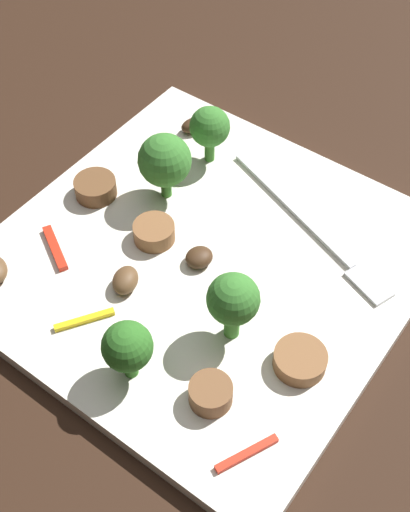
% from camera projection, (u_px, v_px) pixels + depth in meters
% --- Properties ---
extents(ground_plane, '(1.40, 1.40, 0.00)m').
position_uv_depth(ground_plane, '(205.00, 266.00, 0.51)').
color(ground_plane, black).
extents(plate, '(0.30, 0.30, 0.01)m').
position_uv_depth(plate, '(205.00, 261.00, 0.51)').
color(plate, white).
rests_on(plate, ground_plane).
extents(fork, '(0.17, 0.07, 0.00)m').
position_uv_depth(fork, '(317.00, 233.00, 0.51)').
color(fork, silver).
rests_on(fork, plate).
extents(broccoli_floret_0, '(0.04, 0.04, 0.06)m').
position_uv_depth(broccoli_floret_0, '(233.00, 301.00, 0.43)').
color(broccoli_floret_0, '#408630').
rests_on(broccoli_floret_0, plate).
extents(broccoli_floret_1, '(0.03, 0.03, 0.05)m').
position_uv_depth(broccoli_floret_1, '(210.00, 128.00, 0.54)').
color(broccoli_floret_1, '#408630').
rests_on(broccoli_floret_1, plate).
extents(broccoli_floret_2, '(0.04, 0.04, 0.06)m').
position_uv_depth(broccoli_floret_2, '(165.00, 161.00, 0.51)').
color(broccoli_floret_2, '#408630').
rests_on(broccoli_floret_2, plate).
extents(broccoli_floret_3, '(0.03, 0.03, 0.05)m').
position_uv_depth(broccoli_floret_3, '(127.00, 347.00, 0.42)').
color(broccoli_floret_3, '#347525').
rests_on(broccoli_floret_3, plate).
extents(sausage_slice_0, '(0.05, 0.05, 0.01)m').
position_uv_depth(sausage_slice_0, '(97.00, 186.00, 0.54)').
color(sausage_slice_0, brown).
rests_on(sausage_slice_0, plate).
extents(sausage_slice_1, '(0.04, 0.04, 0.01)m').
position_uv_depth(sausage_slice_1, '(154.00, 232.00, 0.51)').
color(sausage_slice_1, brown).
rests_on(sausage_slice_1, plate).
extents(sausage_slice_2, '(0.04, 0.04, 0.01)m').
position_uv_depth(sausage_slice_2, '(300.00, 360.00, 0.44)').
color(sausage_slice_2, brown).
rests_on(sausage_slice_2, plate).
extents(sausage_slice_3, '(0.04, 0.04, 0.02)m').
position_uv_depth(sausage_slice_3, '(211.00, 393.00, 0.42)').
color(sausage_slice_3, brown).
rests_on(sausage_slice_3, plate).
extents(mushroom_1, '(0.03, 0.03, 0.01)m').
position_uv_depth(mushroom_1, '(195.00, 125.00, 0.59)').
color(mushroom_1, '#422B19').
rests_on(mushroom_1, plate).
extents(mushroom_2, '(0.03, 0.03, 0.01)m').
position_uv_depth(mushroom_2, '(125.00, 280.00, 0.48)').
color(mushroom_2, brown).
rests_on(mushroom_2, plate).
extents(mushroom_3, '(0.02, 0.03, 0.01)m').
position_uv_depth(mushroom_3, '(199.00, 257.00, 0.49)').
color(mushroom_3, '#422B19').
rests_on(mushroom_3, plate).
extents(mushroom_4, '(0.02, 0.03, 0.01)m').
position_uv_depth(mushroom_4, '(161.00, 148.00, 0.57)').
color(mushroom_4, '#422B19').
rests_on(mushroom_4, plate).
extents(pepper_strip_0, '(0.04, 0.03, 0.00)m').
position_uv_depth(pepper_strip_0, '(55.00, 248.00, 0.50)').
color(pepper_strip_0, red).
rests_on(pepper_strip_0, plate).
extents(pepper_strip_1, '(0.02, 0.04, 0.00)m').
position_uv_depth(pepper_strip_1, '(247.00, 454.00, 0.40)').
color(pepper_strip_1, red).
rests_on(pepper_strip_1, plate).
extents(pepper_strip_2, '(0.03, 0.04, 0.00)m').
position_uv_depth(pepper_strip_2, '(84.00, 320.00, 0.46)').
color(pepper_strip_2, yellow).
rests_on(pepper_strip_2, plate).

